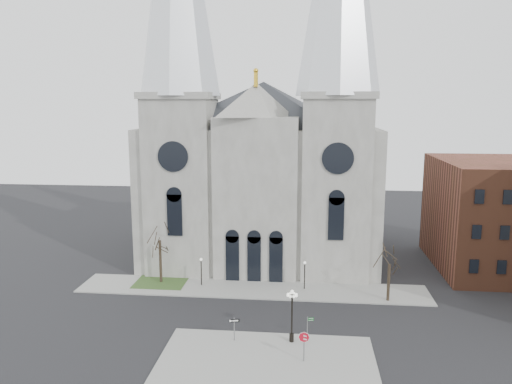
# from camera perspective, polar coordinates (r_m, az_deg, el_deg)

# --- Properties ---
(ground) EXTENTS (160.00, 160.00, 0.00)m
(ground) POSITION_cam_1_polar(r_m,az_deg,el_deg) (48.41, -1.94, -15.76)
(ground) COLOR black
(ground) RESTS_ON ground
(sidewalk_near) EXTENTS (18.00, 10.00, 0.14)m
(sidewalk_near) POSITION_cam_1_polar(r_m,az_deg,el_deg) (43.68, 1.25, -18.71)
(sidewalk_near) COLOR gray
(sidewalk_near) RESTS_ON ground
(sidewalk_far) EXTENTS (40.00, 6.00, 0.14)m
(sidewalk_far) POSITION_cam_1_polar(r_m,az_deg,el_deg) (58.40, -0.47, -11.01)
(sidewalk_far) COLOR gray
(sidewalk_far) RESTS_ON ground
(grass_patch) EXTENTS (6.00, 5.00, 0.18)m
(grass_patch) POSITION_cam_1_polar(r_m,az_deg,el_deg) (61.41, -10.78, -10.10)
(grass_patch) COLOR #2A481E
(grass_patch) RESTS_ON ground
(cathedral) EXTENTS (33.00, 26.66, 54.00)m
(cathedral) POSITION_cam_1_polar(r_m,az_deg,el_deg) (66.33, 0.64, 7.84)
(cathedral) COLOR gray
(cathedral) RESTS_ON ground
(bg_building_brick) EXTENTS (14.00, 18.00, 14.00)m
(bg_building_brick) POSITION_cam_1_polar(r_m,az_deg,el_deg) (70.86, 25.51, -2.38)
(bg_building_brick) COLOR brown
(bg_building_brick) RESTS_ON ground
(tree_left) EXTENTS (3.20, 3.20, 7.50)m
(tree_left) POSITION_cam_1_polar(r_m,az_deg,el_deg) (59.76, -10.96, -5.14)
(tree_left) COLOR black
(tree_left) RESTS_ON ground
(tree_right) EXTENTS (3.20, 3.20, 6.00)m
(tree_right) POSITION_cam_1_polar(r_m,az_deg,el_deg) (55.48, 15.02, -7.71)
(tree_right) COLOR black
(tree_right) RESTS_ON ground
(ped_lamp_left) EXTENTS (0.32, 0.32, 3.26)m
(ped_lamp_left) POSITION_cam_1_polar(r_m,az_deg,el_deg) (59.02, -6.28, -8.51)
(ped_lamp_left) COLOR black
(ped_lamp_left) RESTS_ON sidewalk_far
(ped_lamp_right) EXTENTS (0.32, 0.32, 3.26)m
(ped_lamp_right) POSITION_cam_1_polar(r_m,az_deg,el_deg) (57.79, 5.58, -8.91)
(ped_lamp_right) COLOR black
(ped_lamp_right) RESTS_ON sidewalk_far
(stop_sign) EXTENTS (0.86, 0.40, 2.58)m
(stop_sign) POSITION_cam_1_polar(r_m,az_deg,el_deg) (42.79, 5.52, -16.52)
(stop_sign) COLOR slate
(stop_sign) RESTS_ON sidewalk_near
(globe_lamp) EXTENTS (1.37, 1.37, 4.85)m
(globe_lamp) POSITION_cam_1_polar(r_m,az_deg,el_deg) (45.32, 4.13, -13.23)
(globe_lamp) COLOR black
(globe_lamp) RESTS_ON sidewalk_near
(one_way_sign) EXTENTS (0.92, 0.26, 2.15)m
(one_way_sign) POSITION_cam_1_polar(r_m,az_deg,el_deg) (46.12, -2.51, -14.95)
(one_way_sign) COLOR slate
(one_way_sign) RESTS_ON sidewalk_near
(street_name_sign) EXTENTS (0.62, 0.14, 1.95)m
(street_name_sign) POSITION_cam_1_polar(r_m,az_deg,el_deg) (47.02, 5.99, -14.87)
(street_name_sign) COLOR slate
(street_name_sign) RESTS_ON sidewalk_near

